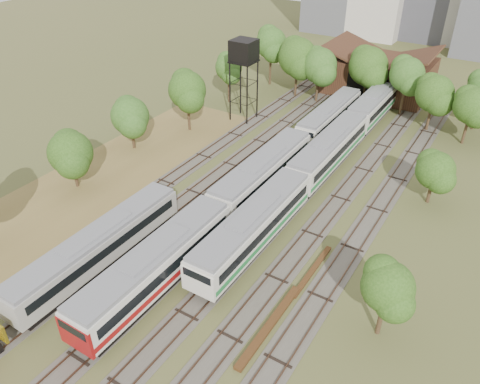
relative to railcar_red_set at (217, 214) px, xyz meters
The scene contains 14 objects.
ground 13.60m from the railcar_red_set, 81.44° to the right, with size 240.00×240.00×0.00m, color #475123.
dry_grass_patch 16.98m from the railcar_red_set, 161.70° to the right, with size 14.00×60.00×0.04m, color brown.
tracks 11.96m from the railcar_red_set, 83.50° to the left, with size 24.60×80.00×0.19m.
railcar_red_set is the anchor object (origin of this frame).
railcar_green_set 17.90m from the railcar_red_set, 77.09° to the left, with size 3.16×52.08×3.91m.
railcar_rear 27.25m from the railcar_red_set, 90.00° to the left, with size 2.85×16.08×3.52m.
old_grey_coach 11.06m from the railcar_red_set, 122.86° to the right, with size 2.85×18.00×3.53m.
water_tower 27.91m from the railcar_red_set, 116.12° to the left, with size 3.25×3.25×11.25m.
rail_pile_near 12.76m from the railcar_red_set, 37.55° to the right, with size 0.62×9.23×0.31m, color #513117.
rail_pile_far 10.40m from the railcar_red_set, ahead, with size 0.46×7.37×0.24m, color #513117.
maintenance_shed 44.71m from the railcar_red_set, 88.72° to the left, with size 16.45×11.55×7.58m.
tree_band_left 18.03m from the railcar_red_set, behind, with size 7.64×53.44×8.23m.
tree_band_far 37.65m from the railcar_red_set, 81.89° to the left, with size 49.82×10.28×9.43m.
tree_band_right 25.01m from the railcar_red_set, 48.37° to the left, with size 4.90×40.60×7.50m.
Camera 1 is at (18.89, -16.11, 27.68)m, focal length 35.00 mm.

